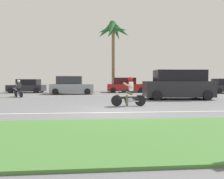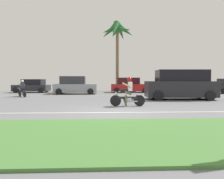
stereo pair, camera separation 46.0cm
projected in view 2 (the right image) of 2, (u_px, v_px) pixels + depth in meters
ground at (111, 104)px, 12.08m from camera, size 56.00×30.00×0.04m
grass_median at (123, 135)px, 4.99m from camera, size 56.00×3.80×0.06m
lane_line_near at (114, 112)px, 8.63m from camera, size 50.40×0.12×0.01m
lane_line_far at (108, 96)px, 17.86m from camera, size 50.40×0.12×0.01m
motorcyclist at (128, 94)px, 10.70m from camera, size 1.78×0.58×1.49m
suv_nearby at (181, 85)px, 14.45m from camera, size 4.89×2.28×2.02m
parked_car_0 at (32, 86)px, 22.54m from camera, size 3.74×2.23×1.41m
parked_car_1 at (75, 86)px, 20.04m from camera, size 4.01×1.87×1.68m
parked_car_2 at (129, 85)px, 22.69m from camera, size 4.18×2.08×1.58m
parked_car_3 at (184, 86)px, 21.38m from camera, size 3.95×1.95×1.45m
palm_tree_0 at (117, 34)px, 24.13m from camera, size 4.00×3.93×7.99m
motorcyclist_distant at (22, 90)px, 16.74m from camera, size 1.08×1.30×1.35m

